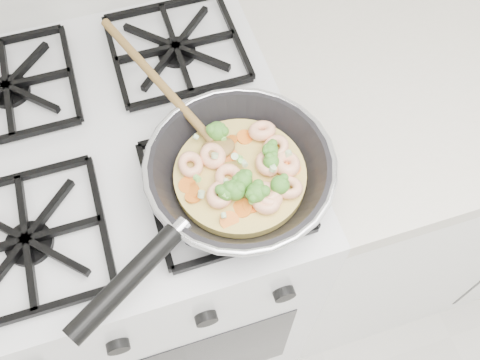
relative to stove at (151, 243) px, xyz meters
name	(u,v)px	position (x,y,z in m)	size (l,w,h in m)	color
stove	(151,243)	(0.00, 0.00, 0.00)	(0.60, 0.60, 0.92)	silver
counter_right	(449,159)	(0.80, 0.00, -0.01)	(1.00, 0.60, 0.90)	white
skillet	(238,173)	(0.17, -0.16, 0.50)	(0.42, 0.50, 0.09)	black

